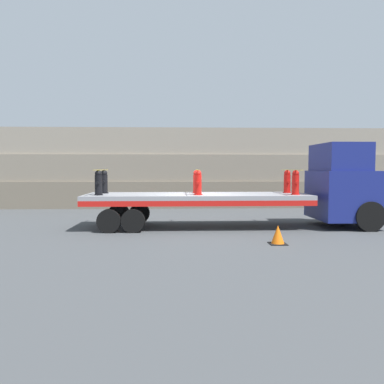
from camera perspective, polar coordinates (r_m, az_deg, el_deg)
The scene contains 14 objects.
ground_plane at distance 14.72m, azimuth 0.80°, elevation -5.38°, with size 120.00×120.00×0.00m, color #3F4244.
rock_cliff at distance 22.99m, azimuth -0.32°, elevation 3.68°, with size 60.00×3.30×4.65m.
truck_cab at distance 15.98m, azimuth 22.34°, elevation 0.85°, with size 2.31×2.74×3.26m.
flatbed_trailer at distance 14.57m, azimuth -1.26°, elevation -1.26°, with size 8.60×2.56×1.31m.
fire_hydrant_black_near_0 at distance 14.29m, azimuth -14.06°, elevation 1.34°, with size 0.33×0.49×0.93m.
fire_hydrant_black_far_0 at distance 15.35m, azimuth -13.24°, elevation 1.50°, with size 0.33×0.49×0.93m.
fire_hydrant_red_near_1 at distance 14.01m, azimuth 0.92°, elevation 1.40°, with size 0.33×0.49×0.93m.
fire_hydrant_red_far_1 at distance 15.09m, azimuth 0.69°, elevation 1.56°, with size 0.33×0.49×0.93m.
fire_hydrant_red_near_2 at distance 14.68m, azimuth 15.49°, elevation 1.37°, with size 0.33×0.49×0.93m.
fire_hydrant_red_far_2 at distance 15.72m, azimuth 14.29°, elevation 1.53°, with size 0.33×0.49×0.93m.
cargo_strap_rear at distance 14.81m, azimuth -13.67°, elevation 3.28°, with size 0.05×2.66×0.01m.
cargo_strap_middle at distance 14.54m, azimuth 0.81°, elevation 3.38°, with size 0.05×2.66×0.01m.
cargo_strap_front at distance 15.19m, azimuth 14.90°, elevation 3.27°, with size 0.05×2.66×0.01m.
traffic_cone at distance 11.72m, azimuth 12.94°, elevation -6.38°, with size 0.51×0.51×0.58m.
Camera 1 is at (-0.78, -14.51, 2.30)m, focal length 35.00 mm.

